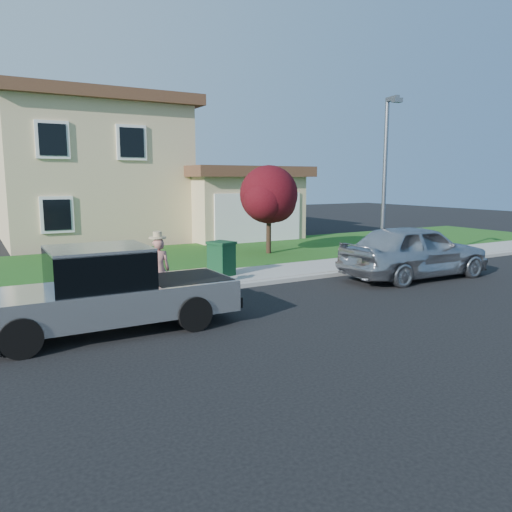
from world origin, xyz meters
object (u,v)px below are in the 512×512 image
at_px(trash_bin, 221,258).
at_px(sedan, 415,251).
at_px(woman, 158,269).
at_px(ornamental_tree, 269,197).
at_px(street_lamp, 386,175).
at_px(pickup_truck, 106,292).

bearing_deg(trash_bin, sedan, -45.56).
bearing_deg(woman, ornamental_tree, -129.18).
bearing_deg(street_lamp, woman, -166.68).
height_order(pickup_truck, ornamental_tree, ornamental_tree).
distance_m(trash_bin, street_lamp, 5.84).
bearing_deg(sedan, pickup_truck, 96.47).
bearing_deg(pickup_truck, ornamental_tree, 41.21).
xyz_separation_m(woman, trash_bin, (2.54, 1.62, -0.16)).
relative_size(pickup_truck, trash_bin, 5.11).
xyz_separation_m(woman, street_lamp, (7.57, -0.00, 2.32)).
height_order(woman, street_lamp, street_lamp).
xyz_separation_m(ornamental_tree, street_lamp, (1.18, -5.11, 0.83)).
bearing_deg(woman, pickup_truck, 58.93).
xyz_separation_m(sedan, trash_bin, (-5.33, 2.69, -0.17)).
xyz_separation_m(pickup_truck, sedan, (9.61, 0.78, 0.04)).
relative_size(sedan, ornamental_tree, 1.42).
relative_size(trash_bin, street_lamp, 0.19).
distance_m(woman, street_lamp, 7.92).
distance_m(sedan, ornamental_tree, 6.52).
bearing_deg(street_lamp, ornamental_tree, 116.32).
xyz_separation_m(woman, sedan, (7.87, -1.07, 0.01)).
bearing_deg(trash_bin, pickup_truck, -159.74).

